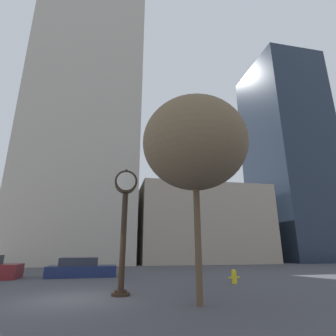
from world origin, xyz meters
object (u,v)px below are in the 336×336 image
object	(u,v)px
street_clock	(125,210)
car_navy	(81,269)
fire_hydrant_far	(234,276)
bare_tree	(195,144)

from	to	relation	value
street_clock	car_navy	world-z (taller)	street_clock
car_navy	fire_hydrant_far	bearing A→B (deg)	-32.87
street_clock	fire_hydrant_far	world-z (taller)	street_clock
car_navy	fire_hydrant_far	distance (m)	10.10
fire_hydrant_far	bare_tree	distance (m)	8.30
fire_hydrant_far	bare_tree	xyz separation A→B (m)	(-3.63, -5.04, 5.51)
fire_hydrant_far	bare_tree	world-z (taller)	bare_tree
car_navy	bare_tree	size ratio (longest dim) A/B	0.58
car_navy	fire_hydrant_far	size ratio (longest dim) A/B	6.10
bare_tree	street_clock	bearing A→B (deg)	135.35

